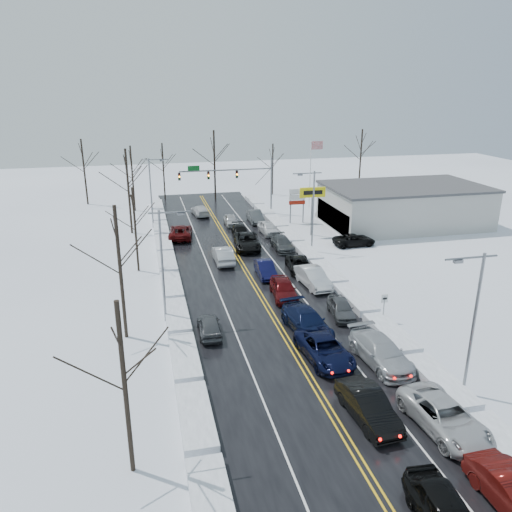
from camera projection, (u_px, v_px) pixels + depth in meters
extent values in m
plane|color=white|center=(258.00, 292.00, 45.03)|extent=(160.00, 160.00, 0.00)
cube|color=black|center=(254.00, 284.00, 46.87)|extent=(14.00, 84.00, 0.01)
cube|color=white|center=(172.00, 291.00, 45.25)|extent=(1.81, 72.00, 0.62)
cube|color=white|center=(330.00, 277.00, 48.49)|extent=(1.81, 72.00, 0.62)
cylinder|color=slate|center=(271.00, 186.00, 71.32)|extent=(0.24, 0.24, 8.00)
cylinder|color=slate|center=(226.00, 170.00, 69.12)|extent=(13.00, 0.18, 0.18)
cylinder|color=slate|center=(263.00, 176.00, 70.61)|extent=(2.33, 0.10, 2.33)
cube|color=#0C591E|center=(194.00, 168.00, 68.03)|extent=(1.60, 0.08, 0.70)
cube|color=black|center=(237.00, 174.00, 69.65)|extent=(0.32, 0.25, 1.05)
sphere|color=#3F0705|center=(237.00, 172.00, 69.41)|extent=(0.20, 0.20, 0.20)
sphere|color=orange|center=(237.00, 174.00, 69.50)|extent=(0.22, 0.22, 0.22)
sphere|color=black|center=(237.00, 177.00, 69.60)|extent=(0.20, 0.20, 0.20)
cube|color=black|center=(208.00, 175.00, 68.80)|extent=(0.32, 0.25, 1.05)
sphere|color=#3F0705|center=(209.00, 173.00, 68.55)|extent=(0.20, 0.20, 0.20)
sphere|color=orange|center=(209.00, 176.00, 68.65)|extent=(0.22, 0.22, 0.22)
sphere|color=black|center=(209.00, 178.00, 68.75)|extent=(0.20, 0.20, 0.20)
cube|color=black|center=(179.00, 177.00, 67.95)|extent=(0.32, 0.25, 1.05)
sphere|color=#3F0705|center=(179.00, 175.00, 67.70)|extent=(0.20, 0.20, 0.20)
sphere|color=orange|center=(179.00, 177.00, 67.80)|extent=(0.22, 0.22, 0.22)
sphere|color=black|center=(179.00, 179.00, 67.90)|extent=(0.20, 0.20, 0.20)
cylinder|color=slate|center=(312.00, 213.00, 61.09)|extent=(0.20, 0.20, 5.60)
cube|color=yellow|center=(313.00, 192.00, 60.24)|extent=(3.20, 0.30, 1.20)
cube|color=black|center=(313.00, 193.00, 60.08)|extent=(2.40, 0.04, 0.50)
cylinder|color=slate|center=(290.00, 209.00, 66.68)|extent=(0.16, 0.16, 4.00)
cylinder|color=slate|center=(303.00, 208.00, 67.06)|extent=(0.16, 0.16, 4.00)
cube|color=white|center=(297.00, 191.00, 66.12)|extent=(2.20, 0.22, 0.70)
cube|color=white|center=(297.00, 197.00, 66.38)|extent=(2.20, 0.22, 0.70)
cube|color=maroon|center=(297.00, 203.00, 66.61)|extent=(2.20, 0.22, 0.50)
cylinder|color=slate|center=(384.00, 309.00, 39.05)|extent=(0.08, 0.08, 2.20)
cube|color=white|center=(385.00, 298.00, 38.75)|extent=(0.55, 0.05, 0.70)
cube|color=black|center=(385.00, 299.00, 38.72)|extent=(0.35, 0.02, 0.15)
cylinder|color=silver|center=(310.00, 175.00, 74.22)|extent=(0.14, 0.14, 10.00)
cube|color=#B0B0AB|center=(404.00, 206.00, 65.90)|extent=(20.00, 12.00, 5.00)
cube|color=#262628|center=(333.00, 217.00, 64.08)|extent=(0.10, 11.00, 2.80)
cube|color=#3F3F42|center=(406.00, 186.00, 65.04)|extent=(20.40, 12.40, 0.30)
cylinder|color=slate|center=(473.00, 327.00, 28.79)|extent=(0.18, 0.18, 9.00)
cylinder|color=slate|center=(471.00, 258.00, 27.22)|extent=(3.20, 0.12, 0.12)
cube|color=slate|center=(458.00, 261.00, 27.10)|extent=(0.50, 0.25, 0.18)
cylinder|color=slate|center=(313.00, 212.00, 54.58)|extent=(0.18, 0.18, 9.00)
cylinder|color=slate|center=(307.00, 173.00, 53.01)|extent=(3.20, 0.12, 0.12)
cube|color=slate|center=(300.00, 175.00, 52.88)|extent=(0.50, 0.25, 0.18)
cylinder|color=slate|center=(162.00, 268.00, 38.06)|extent=(0.18, 0.18, 9.00)
cylinder|color=slate|center=(170.00, 212.00, 36.83)|extent=(3.20, 0.12, 0.12)
cube|color=slate|center=(181.00, 214.00, 37.05)|extent=(0.50, 0.25, 0.18)
cylinder|color=slate|center=(151.00, 194.00, 63.85)|extent=(0.18, 0.18, 9.00)
cylinder|color=slate|center=(155.00, 160.00, 62.62)|extent=(3.20, 0.12, 0.12)
cube|color=slate|center=(162.00, 161.00, 62.84)|extent=(0.50, 0.25, 0.18)
cylinder|color=#2D231C|center=(125.00, 391.00, 22.80)|extent=(0.24, 0.24, 9.00)
cylinder|color=#2D231C|center=(121.00, 274.00, 35.42)|extent=(0.27, 0.27, 10.00)
cylinder|color=#2D231C|center=(135.00, 230.00, 48.77)|extent=(0.23, 0.23, 8.50)
cylinder|color=#2D231C|center=(129.00, 192.00, 61.19)|extent=(0.28, 0.28, 10.50)
cylinder|color=#2D231C|center=(133.00, 179.00, 72.49)|extent=(0.25, 0.25, 9.50)
cylinder|color=#2D231C|center=(84.00, 172.00, 76.40)|extent=(0.27, 0.27, 10.00)
cylinder|color=#2D231C|center=(164.00, 171.00, 80.04)|extent=(0.24, 0.24, 9.00)
cylinder|color=#2D231C|center=(215.00, 165.00, 79.58)|extent=(0.29, 0.29, 11.00)
cylinder|color=#2D231C|center=(273.00, 169.00, 83.50)|extent=(0.23, 0.23, 8.50)
cylinder|color=#2D231C|center=(360.00, 160.00, 87.04)|extent=(0.28, 0.28, 10.50)
imported|color=black|center=(367.00, 419.00, 27.98)|extent=(2.13, 5.23, 1.69)
imported|color=black|center=(324.00, 359.00, 34.03)|extent=(3.08, 5.92, 1.59)
imported|color=black|center=(306.00, 332.00, 37.80)|extent=(3.10, 6.16, 1.72)
imported|color=#4D0A0C|center=(283.00, 297.00, 43.88)|extent=(2.45, 5.14, 1.69)
imported|color=black|center=(265.00, 276.00, 48.79)|extent=(1.72, 4.51, 1.47)
imported|color=black|center=(247.00, 248.00, 56.99)|extent=(3.54, 6.33, 1.67)
imported|color=black|center=(240.00, 236.00, 61.48)|extent=(2.27, 4.79, 1.35)
imported|color=#B9B9BB|center=(231.00, 225.00, 66.26)|extent=(1.74, 4.15, 1.40)
imported|color=#4B0C0A|center=(512.00, 510.00, 21.96)|extent=(1.92, 5.12, 1.67)
imported|color=#BABABC|center=(443.00, 429.00, 27.12)|extent=(3.18, 6.09, 1.64)
imported|color=#ACAFB5|center=(380.00, 363.00, 33.55)|extent=(2.87, 6.11, 1.72)
imported|color=#444649|center=(341.00, 316.00, 40.32)|extent=(2.22, 4.40, 1.44)
imported|color=silver|center=(313.00, 286.00, 46.37)|extent=(2.28, 5.35, 1.72)
imported|color=black|center=(299.00, 271.00, 50.08)|extent=(2.75, 5.11, 1.36)
imported|color=#3A3D3F|center=(282.00, 250.00, 56.54)|extent=(2.11, 5.01, 1.44)
imported|color=silver|center=(268.00, 234.00, 62.44)|extent=(2.11, 4.71, 1.57)
imported|color=#45484A|center=(255.00, 222.00, 67.78)|extent=(1.73, 4.85, 1.59)
imported|color=#BDBDBF|center=(223.00, 262.00, 52.54)|extent=(1.79, 5.10, 1.68)
imported|color=#49090A|center=(181.00, 238.00, 60.84)|extent=(3.41, 6.09, 1.61)
imported|color=silver|center=(200.00, 215.00, 71.41)|extent=(2.53, 5.08, 1.42)
imported|color=#444649|center=(210.00, 334.00, 37.41)|extent=(1.79, 4.18, 1.41)
imported|color=black|center=(354.00, 246.00, 57.98)|extent=(5.00, 2.41, 1.37)
imported|color=#393B3E|center=(362.00, 232.00, 63.12)|extent=(2.01, 4.71, 1.35)
imported|color=black|center=(324.00, 219.00, 69.40)|extent=(1.67, 3.94, 1.33)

